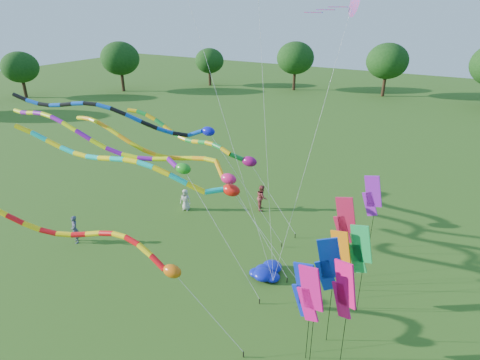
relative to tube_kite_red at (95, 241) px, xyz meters
The scene contains 21 objects.
ground 5.52m from the tube_kite_red, 30.60° to the left, with size 160.00×160.00×0.00m, color #295817.
tree_ring 2.51m from the tube_kite_red, ahead, with size 115.92×120.12×9.62m.
tube_kite_red is the anchor object (origin of this frame).
tube_kite_orange 7.03m from the tube_kite_red, 102.69° to the left, with size 14.52×1.12×7.63m.
tube_kite_purple 5.49m from the tube_kite_red, 126.74° to the left, with size 15.52×1.45×8.73m.
tube_kite_blue 7.82m from the tube_kite_red, 119.87° to the left, with size 14.68×5.32×9.14m.
tube_kite_cyan 4.67m from the tube_kite_red, 103.14° to the left, with size 15.16×3.71×7.87m.
tube_kite_green 11.20m from the tube_kite_red, 100.36° to the left, with size 13.27×1.52×6.97m.
delta_kite_high_c 15.35m from the tube_kite_red, 54.73° to the left, with size 3.02×4.98×14.04m.
banner_pole_blue_b 9.72m from the tube_kite_red, 21.82° to the left, with size 1.09×0.55×5.17m.
banner_pole_blue_a 8.94m from the tube_kite_red, 15.48° to the left, with size 1.16×0.12×4.58m.
banner_pole_violet 14.42m from the tube_kite_red, 51.68° to the left, with size 1.16×0.15×4.89m.
banner_pole_orange 10.74m from the tube_kite_red, 33.96° to the left, with size 1.16×0.22×4.18m.
banner_pole_green 11.50m from the tube_kite_red, 32.79° to the left, with size 1.16×0.13×4.58m.
banner_pole_magenta_a 9.12m from the tube_kite_red, 14.16° to the left, with size 1.16×0.25×4.62m.
banner_pole_red 11.24m from the tube_kite_red, 40.21° to the left, with size 1.16×0.11×5.24m.
banner_pole_magenta_b 10.32m from the tube_kite_red, 15.76° to the left, with size 1.10×0.52×4.85m.
blue_nylon_heap 8.90m from the tube_kite_red, 50.76° to the left, with size 1.52×1.87×0.60m.
person_a 11.35m from the tube_kite_red, 107.65° to the left, with size 0.76×0.49×1.55m, color #B9B7A7.
person_b 8.10m from the tube_kite_red, 150.84° to the left, with size 0.64×0.42×1.76m, color #3D3F56.
person_c 13.52m from the tube_kite_red, 84.36° to the left, with size 0.89×0.69×1.83m, color maroon.
Camera 1 is at (9.38, -11.32, 13.30)m, focal length 30.00 mm.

